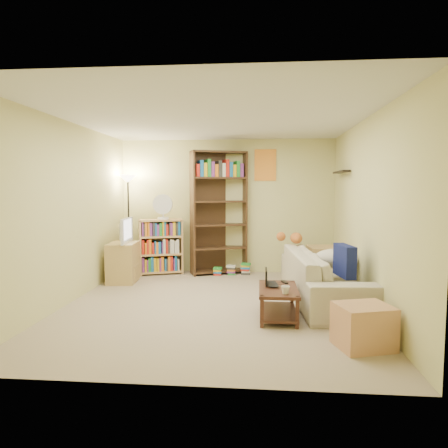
# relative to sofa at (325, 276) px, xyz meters

# --- Properties ---
(room) EXTENTS (4.50, 4.54, 2.52)m
(room) POSITION_rel_sofa_xyz_m (-1.55, -0.37, 1.28)
(room) COLOR tan
(room) RESTS_ON ground
(sofa) EXTENTS (2.51, 1.29, 0.69)m
(sofa) POSITION_rel_sofa_xyz_m (0.00, 0.00, 0.00)
(sofa) COLOR #BBB39B
(sofa) RESTS_ON ground
(navy_pillow) EXTENTS (0.21, 0.47, 0.41)m
(navy_pillow) POSITION_rel_sofa_xyz_m (0.15, -0.50, 0.31)
(navy_pillow) COLOR #131A54
(navy_pillow) RESTS_ON sofa
(cream_blanket) EXTENTS (0.64, 0.45, 0.27)m
(cream_blanket) POSITION_rel_sofa_xyz_m (0.17, 0.07, 0.25)
(cream_blanket) COLOR beige
(cream_blanket) RESTS_ON sofa
(tabby_cat) EXTENTS (0.55, 0.23, 0.19)m
(tabby_cat) POSITION_rel_sofa_xyz_m (-0.38, 0.88, 0.44)
(tabby_cat) COLOR #C06328
(tabby_cat) RESTS_ON sofa
(coffee_table) EXTENTS (0.47, 0.84, 0.37)m
(coffee_table) POSITION_rel_sofa_xyz_m (-0.70, -0.84, -0.11)
(coffee_table) COLOR #45231A
(coffee_table) RESTS_ON ground
(laptop) EXTENTS (0.37, 0.28, 0.03)m
(laptop) POSITION_rel_sofa_xyz_m (-0.73, -0.71, 0.04)
(laptop) COLOR black
(laptop) RESTS_ON coffee_table
(laptop_screen) EXTENTS (0.01, 0.28, 0.19)m
(laptop_screen) POSITION_rel_sofa_xyz_m (-0.85, -0.71, 0.14)
(laptop_screen) COLOR white
(laptop_screen) RESTS_ON laptop
(mug) EXTENTS (0.10, 0.10, 0.09)m
(mug) POSITION_rel_sofa_xyz_m (-0.63, -1.12, 0.07)
(mug) COLOR silver
(mug) RESTS_ON coffee_table
(tv_remote) EXTENTS (0.09, 0.16, 0.02)m
(tv_remote) POSITION_rel_sofa_xyz_m (-0.61, -0.56, 0.04)
(tv_remote) COLOR black
(tv_remote) RESTS_ON coffee_table
(tv_stand) EXTENTS (0.50, 0.66, 0.67)m
(tv_stand) POSITION_rel_sofa_xyz_m (-3.24, 0.86, -0.01)
(tv_stand) COLOR tan
(tv_stand) RESTS_ON ground
(television) EXTENTS (0.74, 0.22, 0.42)m
(television) POSITION_rel_sofa_xyz_m (-3.24, 0.86, 0.53)
(television) COLOR black
(television) RESTS_ON tv_stand
(tall_bookshelf) EXTENTS (1.07, 0.69, 2.26)m
(tall_bookshelf) POSITION_rel_sofa_xyz_m (-1.68, 1.68, 0.85)
(tall_bookshelf) COLOR #452C1A
(tall_bookshelf) RESTS_ON ground
(short_bookshelf) EXTENTS (0.85, 0.56, 1.02)m
(short_bookshelf) POSITION_rel_sofa_xyz_m (-2.75, 1.57, 0.16)
(short_bookshelf) COLOR tan
(short_bookshelf) RESTS_ON ground
(desk_fan) EXTENTS (0.36, 0.20, 0.46)m
(desk_fan) POSITION_rel_sofa_xyz_m (-2.70, 1.52, 0.91)
(desk_fan) COLOR white
(desk_fan) RESTS_ON short_bookshelf
(floor_lamp) EXTENTS (0.31, 0.31, 1.83)m
(floor_lamp) POSITION_rel_sofa_xyz_m (-3.35, 1.54, 1.11)
(floor_lamp) COLOR black
(floor_lamp) RESTS_ON ground
(side_table) EXTENTS (0.59, 0.59, 0.61)m
(side_table) POSITION_rel_sofa_xyz_m (0.17, 1.10, -0.04)
(side_table) COLOR tan
(side_table) RESTS_ON ground
(end_cabinet) EXTENTS (0.62, 0.56, 0.43)m
(end_cabinet) POSITION_rel_sofa_xyz_m (0.10, -1.69, -0.13)
(end_cabinet) COLOR tan
(end_cabinet) RESTS_ON ground
(book_stacks) EXTENTS (0.68, 0.25, 0.21)m
(book_stacks) POSITION_rel_sofa_xyz_m (-1.41, 1.59, -0.26)
(book_stacks) COLOR red
(book_stacks) RESTS_ON ground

